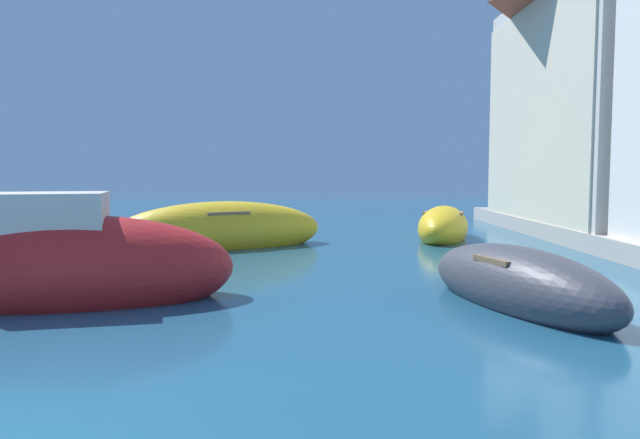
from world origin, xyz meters
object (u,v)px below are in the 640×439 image
Objects in this scene: waterfront_building_far at (623,86)px; waterfront_building_annex at (621,94)px; moored_boat_3 at (221,231)px; moored_boat_4 at (518,284)px; moored_boat_0 at (68,267)px; moored_boat_9 at (443,227)px.

waterfront_building_annex is at bearing 90.00° from waterfront_building_far.
moored_boat_4 is at bearing 101.79° from moored_boat_3.
moored_boat_3 is 9.38m from moored_boat_4.
moored_boat_0 is 1.31× the size of moored_boat_9.
waterfront_building_annex is (13.95, 10.24, 4.00)m from moored_boat_0.
moored_boat_0 is at bearing -143.72° from waterfront_building_annex.
moored_boat_9 is at bearing 36.43° from moored_boat_0.
waterfront_building_far is (12.50, 3.06, 4.35)m from moored_boat_3.
waterfront_building_annex reaches higher than moored_boat_9.
moored_boat_4 is at bearing -122.56° from waterfront_building_annex.
waterfront_building_far is at bearing 24.15° from moored_boat_0.
waterfront_building_annex is at bearing 129.83° from moored_boat_4.
waterfront_building_annex is (6.78, 10.61, 4.23)m from moored_boat_4.
moored_boat_3 is (1.45, 7.06, -0.12)m from moored_boat_0.
moored_boat_3 is 13.59m from waterfront_building_far.
moored_boat_9 is 7.43m from waterfront_building_annex.
moored_boat_3 is 13.54m from waterfront_building_annex.
waterfront_building_far is at bearing 118.66° from moored_boat_9.
moored_boat_9 is 0.43× the size of waterfront_building_far.
waterfront_building_far reaches higher than moored_boat_4.
moored_boat_0 is at bearing -110.51° from moored_boat_4.
waterfront_building_far reaches higher than moored_boat_0.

